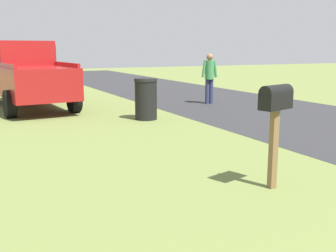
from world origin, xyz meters
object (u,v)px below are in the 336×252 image
at_px(pickup_truck, 27,73).
at_px(pedestrian, 210,75).
at_px(trash_bin, 146,99).
at_px(mailbox, 276,106).

bearing_deg(pickup_truck, pedestrian, -113.40).
height_order(trash_bin, pedestrian, pedestrian).
bearing_deg(trash_bin, mailbox, 174.18).
relative_size(pickup_truck, pedestrian, 3.10).
xyz_separation_m(mailbox, pedestrian, (7.60, -3.71, -0.14)).
bearing_deg(pickup_truck, mailbox, -173.58).
xyz_separation_m(mailbox, trash_bin, (5.70, -0.58, -0.57)).
distance_m(mailbox, pedestrian, 8.46).
distance_m(pickup_truck, trash_bin, 4.55).
xyz_separation_m(pickup_truck, pedestrian, (-1.87, -5.62, -0.12)).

